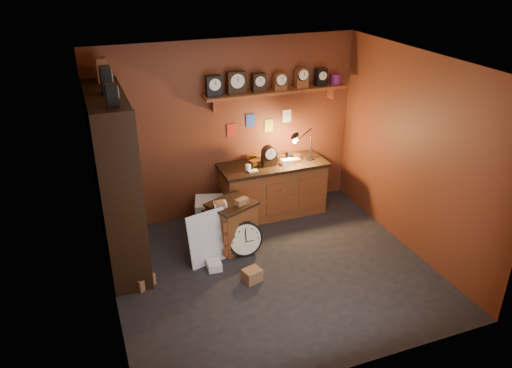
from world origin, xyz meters
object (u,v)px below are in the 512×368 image
object	(u,v)px
shelving_unit	(113,175)
low_cabinet	(232,223)
big_round_clock	(245,239)
workbench	(273,186)

from	to	relation	value
shelving_unit	low_cabinet	xyz separation A→B (m)	(1.48, -0.21, -0.88)
low_cabinet	big_round_clock	distance (m)	0.31
big_round_clock	low_cabinet	bearing A→B (deg)	109.66
shelving_unit	workbench	distance (m)	2.56
shelving_unit	big_round_clock	distance (m)	1.93
shelving_unit	big_round_clock	bearing A→B (deg)	-16.59
workbench	low_cabinet	size ratio (longest dim) A/B	2.13
workbench	shelving_unit	bearing A→B (deg)	-168.29
shelving_unit	low_cabinet	size ratio (longest dim) A/B	3.33
shelving_unit	workbench	size ratio (longest dim) A/B	1.56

